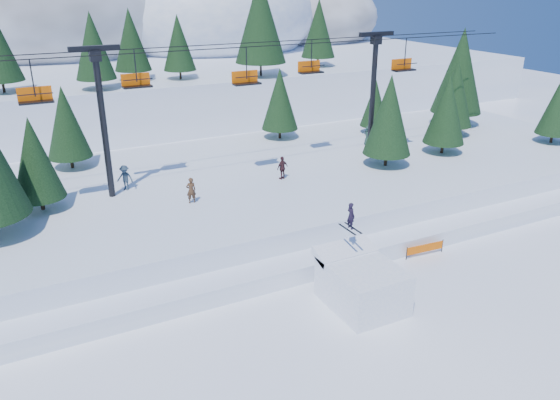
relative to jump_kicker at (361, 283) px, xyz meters
name	(u,v)px	position (x,y,z in m)	size (l,w,h in m)	color
ground	(363,325)	(-1.03, -1.79, -1.30)	(160.00, 160.00, 0.00)	white
mid_shelf	(231,192)	(-1.03, 16.21, -0.05)	(70.00, 22.00, 2.50)	white
berm	(291,252)	(-1.03, 6.21, -0.75)	(70.00, 6.00, 1.10)	white
mountain_ridge	(62,29)	(-6.09, 71.56, 8.34)	(119.00, 60.55, 26.46)	white
jump_kicker	(361,283)	(0.00, 0.00, 0.00)	(3.54, 4.82, 5.48)	white
chairlift	(237,87)	(-0.29, 16.26, 8.02)	(46.00, 3.21, 10.28)	black
conifer_stand	(256,113)	(1.64, 17.18, 5.70)	(63.04, 16.25, 9.86)	black
distant_skiers	(201,173)	(-3.63, 15.54, 2.09)	(32.01, 6.74, 1.86)	#263747
banner_near	(425,248)	(6.96, 2.81, -0.76)	(2.85, 0.25, 0.90)	black
banner_far	(421,244)	(7.11, 3.38, -0.76)	(2.86, 0.12, 0.90)	black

